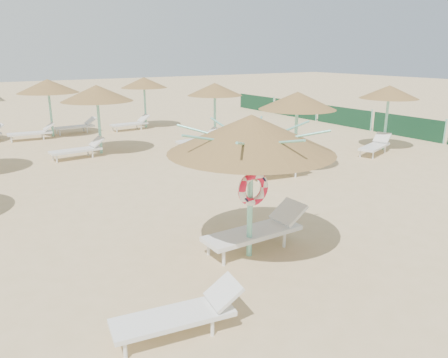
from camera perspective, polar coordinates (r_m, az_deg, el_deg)
ground at (r=8.99m, az=1.20°, el=-9.68°), size 120.00×120.00×0.00m
main_palapa at (r=8.15m, az=3.57°, el=5.82°), size 3.16×3.16×2.83m
lounger_main_a at (r=6.58m, az=-5.55°, el=-17.07°), size 1.95×0.85×0.69m
lounger_main_b at (r=9.11m, az=4.56°, el=-6.62°), size 2.30×0.72×0.83m
palapa_field at (r=17.72m, az=-16.23°, el=10.37°), size 19.81×13.76×2.72m
windbreak_fence at (r=25.15m, az=15.38°, el=7.86°), size 0.08×19.84×1.10m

